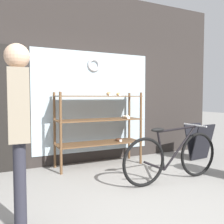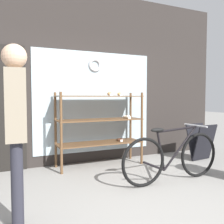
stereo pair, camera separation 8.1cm
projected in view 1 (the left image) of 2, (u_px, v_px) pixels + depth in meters
name	position (u px, v px, depth m)	size (l,w,h in m)	color
ground_plane	(156.00, 212.00, 2.69)	(30.00, 30.00, 0.00)	gray
storefront_facade	(81.00, 79.00, 4.69)	(6.06, 0.13, 3.23)	#2D2826
display_case	(100.00, 121.00, 4.50)	(1.55, 0.48, 1.33)	brown
bicycle	(172.00, 156.00, 3.67)	(1.70, 0.46, 0.82)	black
sandwich_board	(199.00, 142.00, 4.96)	(0.52, 0.43, 0.70)	black
pedestrian	(18.00, 121.00, 2.29)	(0.23, 0.33, 1.73)	#282833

